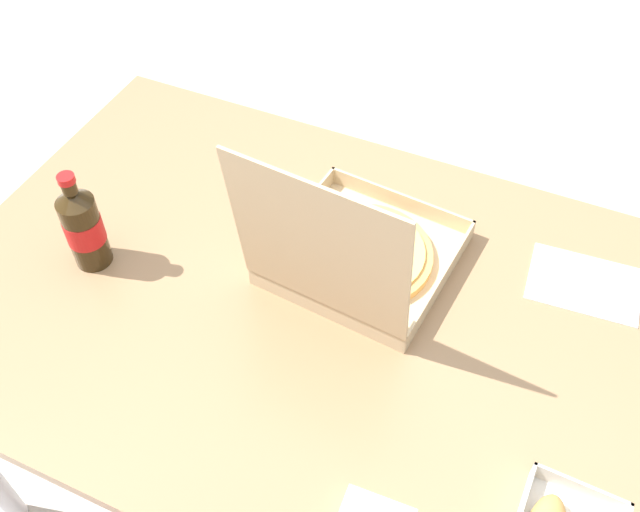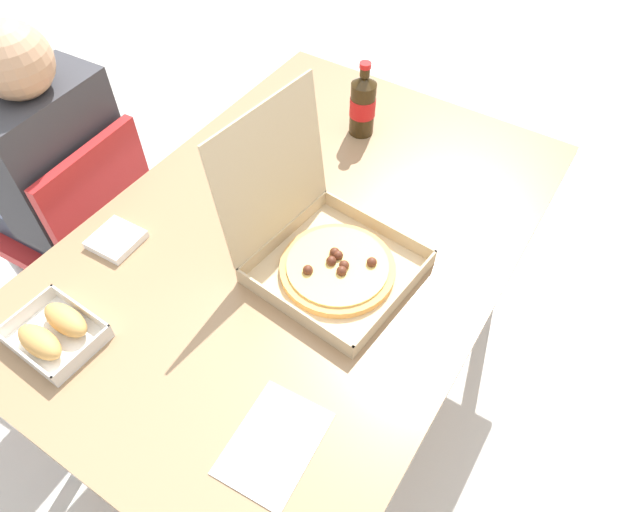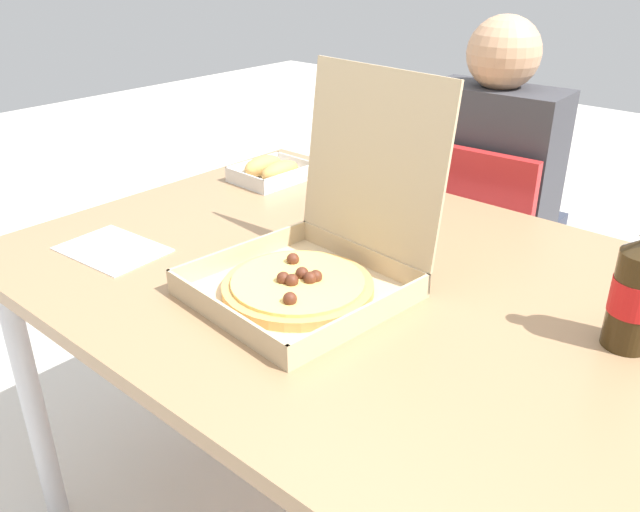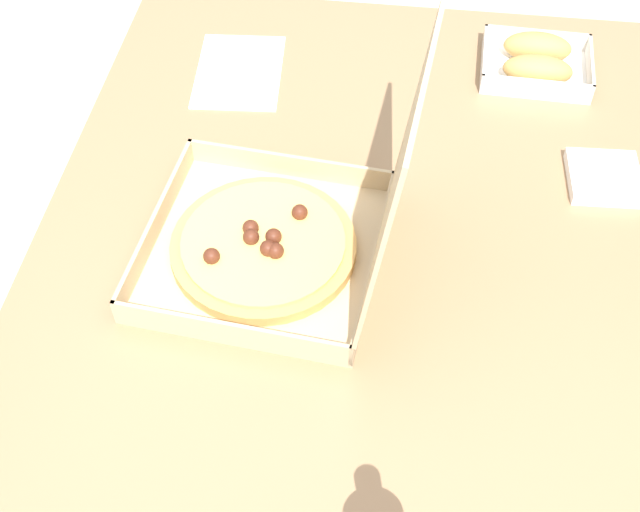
# 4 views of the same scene
# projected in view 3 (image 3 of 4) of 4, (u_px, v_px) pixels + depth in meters

# --- Properties ---
(dining_table) EXTENTS (1.43, 0.97, 0.74)m
(dining_table) POSITION_uv_depth(u_px,v_px,m) (370.00, 309.00, 1.25)
(dining_table) COLOR #997551
(dining_table) RESTS_ON ground_plane
(chair) EXTENTS (0.42, 0.42, 0.83)m
(chair) POSITION_uv_depth(u_px,v_px,m) (479.00, 256.00, 1.91)
(chair) COLOR red
(chair) RESTS_ON ground_plane
(diner_person) EXTENTS (0.37, 0.42, 1.15)m
(diner_person) POSITION_uv_depth(u_px,v_px,m) (496.00, 184.00, 1.86)
(diner_person) COLOR #333847
(diner_person) RESTS_ON ground_plane
(pizza_box_open) EXTENTS (0.37, 0.40, 0.37)m
(pizza_box_open) POSITION_uv_depth(u_px,v_px,m) (313.00, 262.00, 1.16)
(pizza_box_open) COLOR tan
(pizza_box_open) RESTS_ON dining_table
(bread_side_box) EXTENTS (0.16, 0.20, 0.06)m
(bread_side_box) POSITION_uv_depth(u_px,v_px,m) (271.00, 170.00, 1.71)
(bread_side_box) COLOR white
(bread_side_box) RESTS_ON dining_table
(cola_bottle) EXTENTS (0.07, 0.07, 0.22)m
(cola_bottle) POSITION_uv_depth(u_px,v_px,m) (637.00, 292.00, 0.97)
(cola_bottle) COLOR #33230F
(cola_bottle) RESTS_ON dining_table
(paper_menu) EXTENTS (0.22, 0.16, 0.00)m
(paper_menu) POSITION_uv_depth(u_px,v_px,m) (112.00, 249.00, 1.32)
(paper_menu) COLOR white
(paper_menu) RESTS_ON dining_table
(napkin_pile) EXTENTS (0.11, 0.11, 0.02)m
(napkin_pile) POSITION_uv_depth(u_px,v_px,m) (374.00, 189.00, 1.62)
(napkin_pile) COLOR white
(napkin_pile) RESTS_ON dining_table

